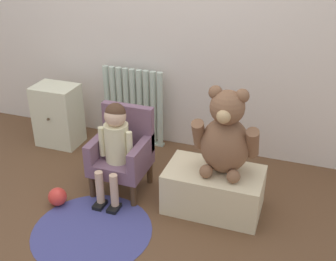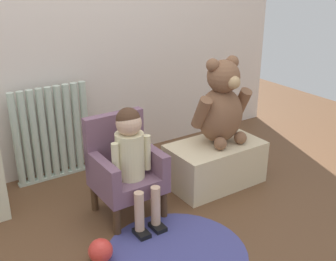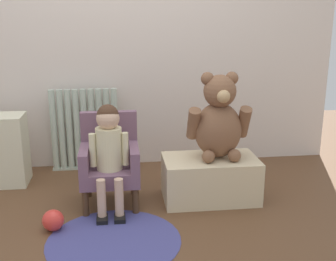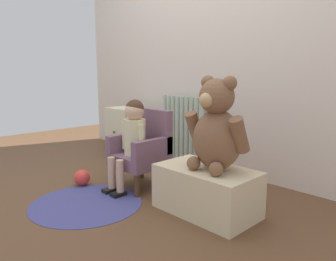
% 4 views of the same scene
% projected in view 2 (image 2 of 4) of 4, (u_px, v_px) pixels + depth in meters
% --- Properties ---
extents(ground_plane, '(6.00, 6.00, 0.00)m').
position_uv_depth(ground_plane, '(169.00, 248.00, 2.33)').
color(ground_plane, brown).
extents(back_wall, '(3.80, 0.05, 2.40)m').
position_uv_depth(back_wall, '(65.00, 4.00, 2.86)').
color(back_wall, beige).
rests_on(back_wall, ground_plane).
extents(radiator, '(0.56, 0.05, 0.68)m').
position_uv_depth(radiator, '(52.00, 134.00, 2.97)').
color(radiator, '#B4C5B3').
rests_on(radiator, ground_plane).
extents(child_armchair, '(0.39, 0.37, 0.62)m').
position_uv_depth(child_armchair, '(124.00, 167.00, 2.57)').
color(child_armchair, '#745268').
rests_on(child_armchair, ground_plane).
extents(child_figure, '(0.25, 0.35, 0.71)m').
position_uv_depth(child_figure, '(132.00, 150.00, 2.43)').
color(child_figure, beige).
rests_on(child_figure, ground_plane).
extents(low_bench, '(0.65, 0.38, 0.30)m').
position_uv_depth(low_bench, '(215.00, 164.00, 2.95)').
color(low_bench, beige).
rests_on(low_bench, ground_plane).
extents(large_teddy_bear, '(0.43, 0.30, 0.59)m').
position_uv_depth(large_teddy_bear, '(221.00, 106.00, 2.84)').
color(large_teddy_bear, brown).
rests_on(large_teddy_bear, low_bench).
extents(floor_rug, '(0.78, 0.78, 0.01)m').
position_uv_depth(floor_rug, '(177.00, 253.00, 2.28)').
color(floor_rug, '#424383').
rests_on(floor_rug, ground_plane).
extents(toy_ball, '(0.13, 0.13, 0.13)m').
position_uv_depth(toy_ball, '(101.00, 251.00, 2.20)').
color(toy_ball, red).
rests_on(toy_ball, ground_plane).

